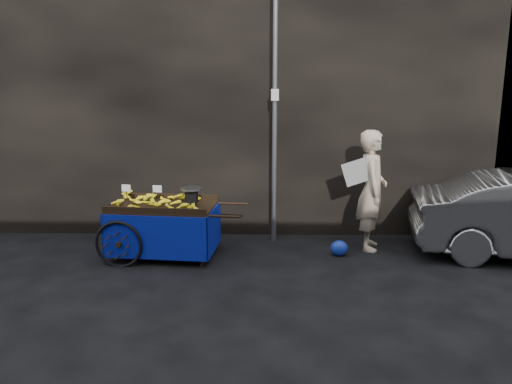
{
  "coord_description": "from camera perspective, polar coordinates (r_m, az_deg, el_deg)",
  "views": [
    {
      "loc": [
        0.16,
        -6.72,
        2.61
      ],
      "look_at": [
        0.02,
        0.5,
        1.0
      ],
      "focal_mm": 35.0,
      "sensor_mm": 36.0,
      "label": 1
    }
  ],
  "objects": [
    {
      "name": "plastic_bag",
      "position": [
        7.75,
        9.49,
        -6.35
      ],
      "size": [
        0.27,
        0.21,
        0.24
      ],
      "primitive_type": "ellipsoid",
      "color": "#162FAB",
      "rests_on": "ground"
    },
    {
      "name": "ground",
      "position": [
        7.21,
        -0.21,
        -8.67
      ],
      "size": [
        80.0,
        80.0,
        0.0
      ],
      "primitive_type": "plane",
      "color": "black",
      "rests_on": "ground"
    },
    {
      "name": "building_wall",
      "position": [
        9.32,
        2.62,
        11.86
      ],
      "size": [
        13.5,
        2.0,
        5.0
      ],
      "color": "black",
      "rests_on": "ground"
    },
    {
      "name": "street_pole",
      "position": [
        8.04,
        2.15,
        8.24
      ],
      "size": [
        0.12,
        0.1,
        4.0
      ],
      "color": "slate",
      "rests_on": "ground"
    },
    {
      "name": "vendor",
      "position": [
        7.98,
        13.09,
        0.19
      ],
      "size": [
        0.79,
        0.75,
        1.89
      ],
      "rotation": [
        0.0,
        0.0,
        1.42
      ],
      "color": "beige",
      "rests_on": "ground"
    },
    {
      "name": "banana_cart",
      "position": [
        7.62,
        -10.88,
        -2.14
      ],
      "size": [
        2.18,
        1.18,
        1.14
      ],
      "rotation": [
        0.0,
        0.0,
        -0.09
      ],
      "color": "black",
      "rests_on": "ground"
    }
  ]
}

